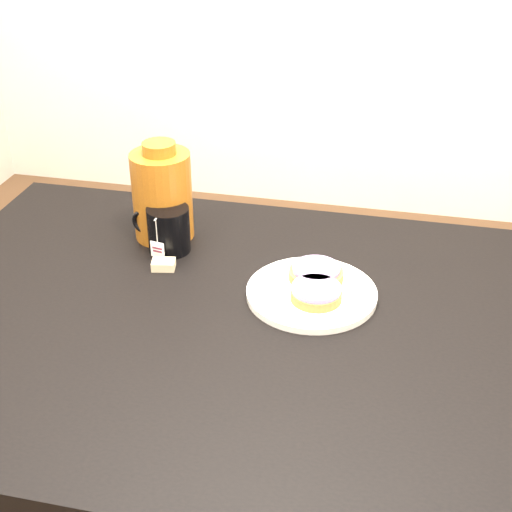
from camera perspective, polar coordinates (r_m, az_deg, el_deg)
name	(u,v)px	position (r m, az deg, el deg)	size (l,w,h in m)	color
table	(275,360)	(1.31, 1.51, -8.32)	(1.40, 0.90, 0.75)	black
plate	(312,292)	(1.33, 4.47, -2.91)	(0.24, 0.24, 0.02)	white
bagel_back	(316,273)	(1.35, 4.83, -1.38)	(0.14, 0.14, 0.03)	brown
bagel_front	(316,293)	(1.29, 4.83, -2.96)	(0.10, 0.10, 0.03)	brown
mug	(168,229)	(1.46, -7.08, 2.16)	(0.14, 0.10, 0.10)	black
teabag_pouch	(164,265)	(1.42, -7.41, -0.69)	(0.04, 0.03, 0.02)	#C6B793
bagel_package	(162,194)	(1.50, -7.51, 4.94)	(0.16, 0.16, 0.21)	#69350D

